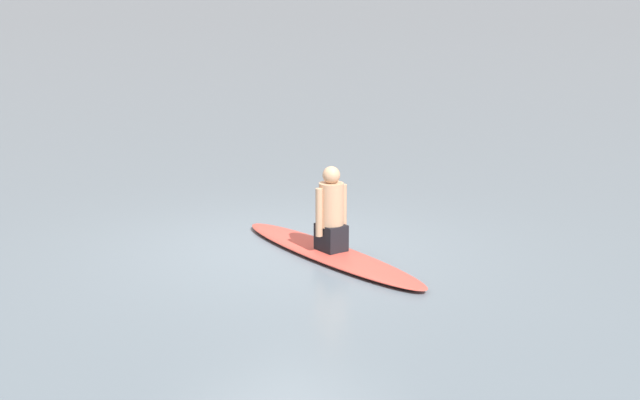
% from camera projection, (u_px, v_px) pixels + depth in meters
% --- Properties ---
extents(ground_plane, '(400.00, 400.00, 0.00)m').
position_uv_depth(ground_plane, '(287.00, 250.00, 12.74)').
color(ground_plane, slate).
extents(surfboard, '(1.18, 3.45, 0.10)m').
position_uv_depth(surfboard, '(331.00, 254.00, 12.40)').
color(surfboard, '#D84C3F').
rests_on(surfboard, ground).
extents(person_paddler, '(0.45, 0.38, 1.02)m').
position_uv_depth(person_paddler, '(331.00, 212.00, 12.28)').
color(person_paddler, black).
rests_on(person_paddler, surfboard).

